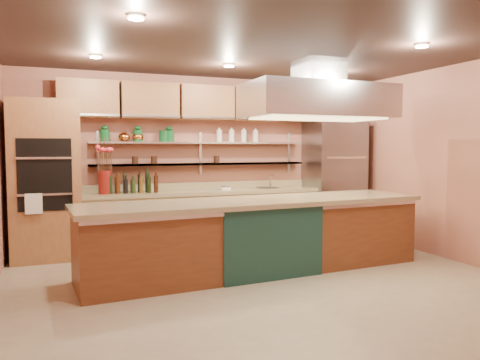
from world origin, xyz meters
name	(u,v)px	position (x,y,z in m)	size (l,w,h in m)	color
floor	(263,283)	(0.00, 0.00, -0.01)	(6.00, 5.00, 0.02)	tan
ceiling	(264,47)	(0.00, 0.00, 2.80)	(6.00, 5.00, 0.02)	black
wall_back	(203,161)	(0.00, 2.50, 1.40)	(6.00, 0.04, 2.80)	#A3614D
wall_front	(411,180)	(0.00, -2.50, 1.40)	(6.00, 0.04, 2.80)	#A3614D
wall_right	(456,163)	(3.00, 0.00, 1.40)	(0.04, 5.00, 2.80)	#A3614D
oven_stack	(46,181)	(-2.45, 2.18, 1.15)	(0.95, 0.64, 2.30)	#945D35
refrigerator	(334,179)	(2.35, 2.14, 1.05)	(0.95, 0.72, 2.10)	slate
back_counter	(206,218)	(-0.05, 2.20, 0.47)	(3.84, 0.64, 0.93)	tan
wall_shelf_lower	(202,164)	(-0.05, 2.37, 1.35)	(3.60, 0.26, 0.03)	silver
wall_shelf_upper	(202,143)	(-0.05, 2.37, 1.70)	(3.60, 0.26, 0.03)	silver
upper_cabinets	(206,103)	(0.00, 2.32, 2.35)	(4.60, 0.36, 0.55)	#945D35
range_hood	(318,101)	(1.03, 0.50, 2.25)	(2.00, 1.00, 0.45)	silver
ceiling_downlights	(257,53)	(0.00, 0.20, 2.77)	(4.00, 2.80, 0.02)	#FFE5A5
island	(257,235)	(0.13, 0.50, 0.47)	(4.53, 0.98, 0.95)	brown
flower_vase	(105,182)	(-1.63, 2.15, 1.10)	(0.20, 0.20, 0.35)	maroon
oil_bottle_cluster	(133,185)	(-1.22, 2.15, 1.06)	(0.81, 0.23, 0.26)	black
kitchen_scale	(226,187)	(0.28, 2.15, 0.97)	(0.15, 0.11, 0.08)	silver
bar_faucet	(270,182)	(1.13, 2.25, 1.04)	(0.03, 0.03, 0.21)	white
copper_kettle	(124,137)	(-1.31, 2.37, 1.79)	(0.18, 0.18, 0.14)	#B6602A
green_canister	(164,136)	(-0.69, 2.37, 1.80)	(0.15, 0.15, 0.18)	#0F4720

